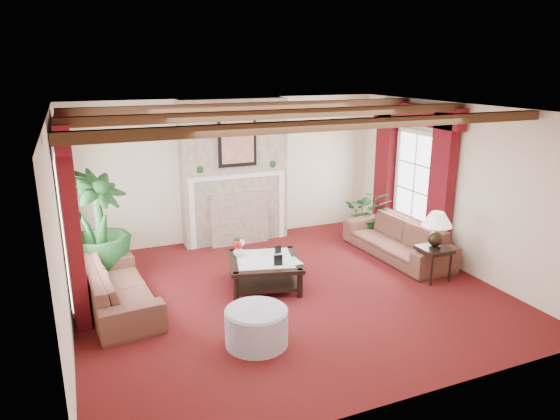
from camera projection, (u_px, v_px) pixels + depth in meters
name	position (u px, v px, depth m)	size (l,w,h in m)	color
floor	(288.00, 292.00, 7.47)	(6.00, 6.00, 0.00)	#410B0C
ceiling	(289.00, 109.00, 6.72)	(6.00, 6.00, 0.00)	white
back_wall	(231.00, 170.00, 9.53)	(6.00, 0.02, 2.70)	beige
left_wall	(60.00, 231.00, 5.99)	(0.02, 5.50, 2.70)	beige
right_wall	(455.00, 187.00, 8.21)	(0.02, 5.50, 2.70)	beige
ceiling_beams	(289.00, 114.00, 6.74)	(6.00, 3.00, 0.12)	#342110
fireplace	(232.00, 98.00, 8.98)	(2.00, 0.52, 2.70)	tan
french_door_left	(56.00, 154.00, 6.67)	(0.10, 1.10, 2.16)	white
french_door_right	(419.00, 132.00, 8.87)	(0.10, 1.10, 2.16)	white
curtains_left	(61.00, 122.00, 6.59)	(0.20, 2.40, 2.55)	#4E0A13
curtains_right	(416.00, 108.00, 8.71)	(0.20, 2.40, 2.55)	#4E0A13
sofa_left	(118.00, 280.00, 6.90)	(0.79, 2.13, 0.81)	#330E17
sofa_right	(397.00, 233.00, 8.79)	(0.75, 2.22, 0.86)	#330E17
potted_palm	(101.00, 249.00, 7.85)	(1.88, 1.92, 0.97)	black
small_plant	(368.00, 218.00, 9.77)	(1.27, 1.31, 0.77)	black
coffee_table	(265.00, 272.00, 7.64)	(1.06, 1.06, 0.44)	black
side_table	(433.00, 264.00, 7.86)	(0.45, 0.45, 0.53)	black
ottoman	(257.00, 327.00, 6.03)	(0.77, 0.77, 0.45)	#918FA2
table_lamp	(436.00, 230.00, 7.70)	(0.47, 0.47, 0.59)	black
flower_vase	(239.00, 251.00, 7.67)	(0.20, 0.20, 0.17)	silver
book	(285.00, 254.00, 7.36)	(0.23, 0.03, 0.31)	black
photo_frame_a	(278.00, 260.00, 7.30)	(0.13, 0.02, 0.17)	black
photo_frame_b	(278.00, 250.00, 7.78)	(0.10, 0.02, 0.14)	black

